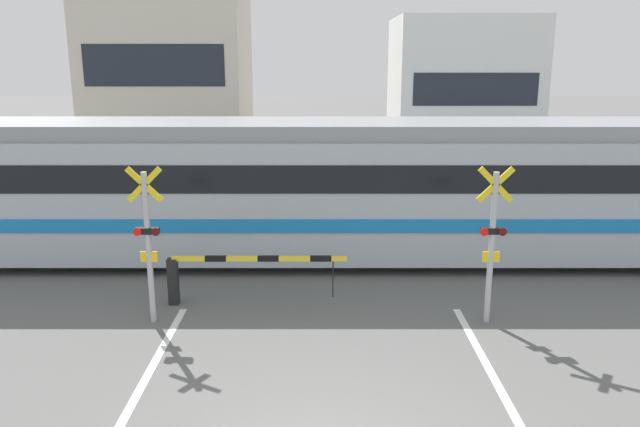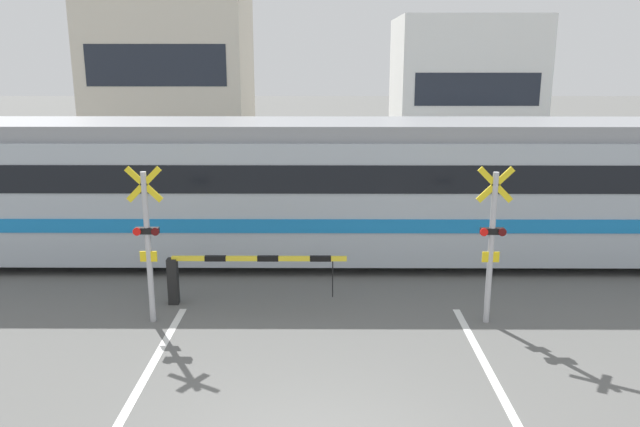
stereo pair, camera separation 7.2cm
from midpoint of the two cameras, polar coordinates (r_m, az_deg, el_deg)
rail_track_near at (r=15.23m, az=0.16°, el=-4.74°), size 50.00×0.10×0.08m
rail_track_far at (r=16.60m, az=0.17°, el=-3.15°), size 50.00×0.10×0.08m
commuter_train at (r=15.48m, az=3.49°, el=2.47°), size 21.63×3.03×3.46m
crossing_barrier_near at (r=12.93m, az=-8.98°, el=-5.08°), size 3.66×0.20×1.03m
crossing_barrier_far at (r=18.68m, az=6.45°, el=0.94°), size 3.66×0.20×1.03m
crossing_signal_left at (r=12.07m, az=-15.32°, el=-2.18°), size 0.68×0.15×3.03m
crossing_signal_right at (r=12.05m, az=15.59°, el=-2.22°), size 0.68×0.15×3.03m
pedestrian at (r=20.60m, az=3.26°, el=2.63°), size 0.38×0.22×1.55m
building_left_of_street at (r=29.75m, az=-13.34°, el=12.28°), size 6.92×5.42×8.48m
building_right_of_street at (r=29.69m, az=13.00°, el=10.60°), size 6.17×5.42×6.73m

